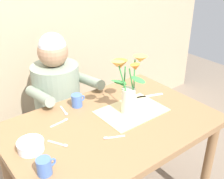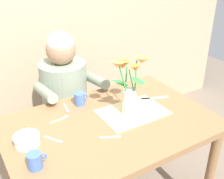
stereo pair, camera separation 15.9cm
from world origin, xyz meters
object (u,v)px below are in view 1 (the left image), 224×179
(flower_vase, at_px, (128,84))
(coffee_cup, at_px, (44,166))
(ceramic_bowl, at_px, (31,145))
(dinner_knife, at_px, (150,96))
(ceramic_mug, at_px, (77,100))
(seated_person, at_px, (59,107))

(flower_vase, relative_size, coffee_cup, 3.84)
(ceramic_bowl, bearing_deg, coffee_cup, -94.61)
(dinner_knife, height_order, ceramic_mug, ceramic_mug)
(flower_vase, bearing_deg, ceramic_bowl, 178.47)
(ceramic_bowl, bearing_deg, seated_person, 52.26)
(dinner_knife, relative_size, coffee_cup, 2.04)
(seated_person, bearing_deg, flower_vase, -69.73)
(seated_person, height_order, ceramic_mug, seated_person)
(seated_person, distance_m, flower_vase, 0.71)
(coffee_cup, bearing_deg, flower_vase, 15.39)
(ceramic_mug, bearing_deg, coffee_cup, -135.39)
(dinner_knife, bearing_deg, seated_person, 149.33)
(dinner_knife, bearing_deg, ceramic_mug, 177.68)
(coffee_cup, bearing_deg, ceramic_mug, 44.61)
(dinner_knife, xyz_separation_m, coffee_cup, (-0.88, -0.23, 0.04))
(ceramic_mug, bearing_deg, ceramic_bowl, -150.75)
(flower_vase, distance_m, ceramic_mug, 0.35)
(ceramic_bowl, bearing_deg, flower_vase, -1.53)
(coffee_cup, bearing_deg, dinner_knife, 14.61)
(ceramic_mug, bearing_deg, seated_person, 85.13)
(coffee_cup, relative_size, ceramic_mug, 1.00)
(flower_vase, relative_size, ceramic_bowl, 2.62)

